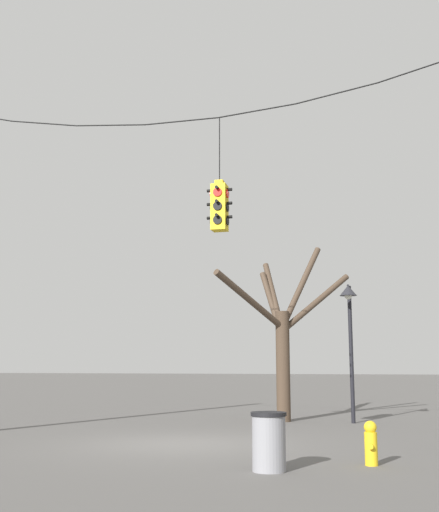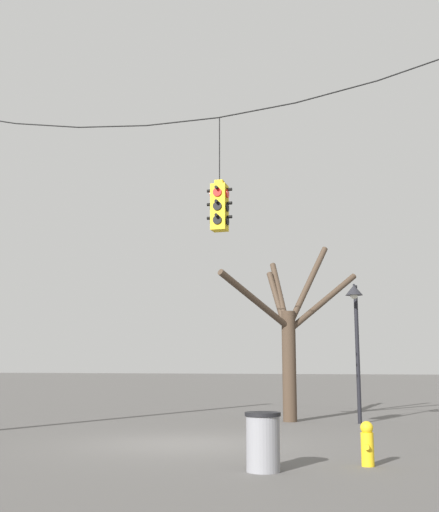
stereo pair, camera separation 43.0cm
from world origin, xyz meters
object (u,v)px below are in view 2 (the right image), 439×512
fire_hydrant (367,443)px  trash_bin (263,441)px  street_lamp (355,315)px  traffic_light_near_right_pole (219,207)px  bare_tree (289,332)px

fire_hydrant → trash_bin: bearing=-147.0°
fire_hydrant → street_lamp: bearing=95.1°
street_lamp → fire_hydrant: size_ratio=5.42×
traffic_light_near_right_pole → fire_hydrant: (3.17, -1.84, -4.84)m
trash_bin → bare_tree: bearing=97.2°
bare_tree → traffic_light_near_right_pole: bearing=-93.5°
trash_bin → fire_hydrant: bearing=33.0°
traffic_light_near_right_pole → bare_tree: traffic_light_near_right_pole is taller
traffic_light_near_right_pole → bare_tree: bearing=86.5°
street_lamp → bare_tree: (-2.08, 0.55, -0.45)m
street_lamp → bare_tree: bare_tree is taller
bare_tree → fire_hydrant: size_ratio=7.47×
traffic_light_near_right_pole → street_lamp: 6.75m
bare_tree → trash_bin: (1.17, -9.35, -2.23)m
bare_tree → trash_bin: bare_tree is taller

